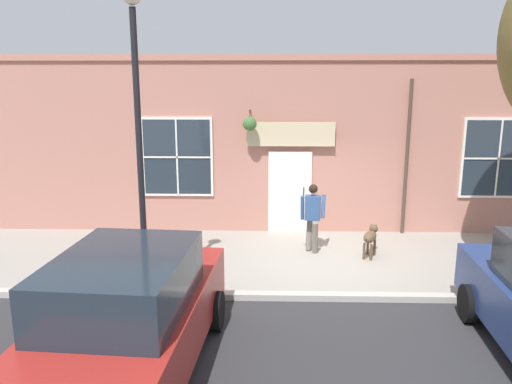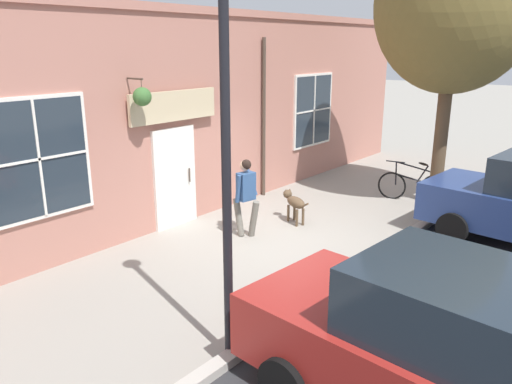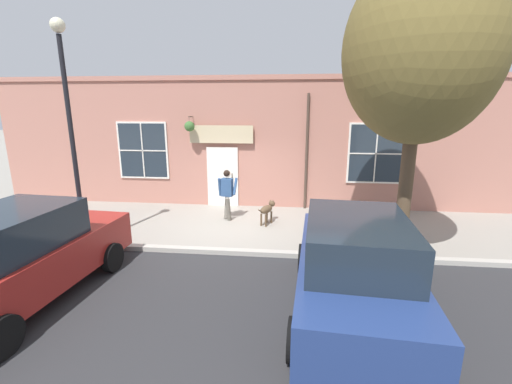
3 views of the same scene
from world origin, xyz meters
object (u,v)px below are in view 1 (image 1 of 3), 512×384
object	(u,v)px
dog_on_leash	(371,237)
street_lamp	(137,105)
parked_car_nearest_curb	(130,315)
pedestrian_walking	(313,212)

from	to	relation	value
dog_on_leash	street_lamp	xyz separation A→B (m)	(2.21, -4.49, 2.98)
parked_car_nearest_curb	street_lamp	size ratio (longest dim) A/B	0.82
parked_car_nearest_curb	street_lamp	distance (m)	3.65
pedestrian_walking	street_lamp	distance (m)	4.78
pedestrian_walking	dog_on_leash	size ratio (longest dim) A/B	1.69
dog_on_leash	parked_car_nearest_curb	distance (m)	6.27
parked_car_nearest_curb	street_lamp	xyz separation A→B (m)	(-2.56, -0.44, 2.57)
parked_car_nearest_curb	street_lamp	world-z (taller)	street_lamp
street_lamp	pedestrian_walking	bearing A→B (deg)	127.78
pedestrian_walking	street_lamp	world-z (taller)	street_lamp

